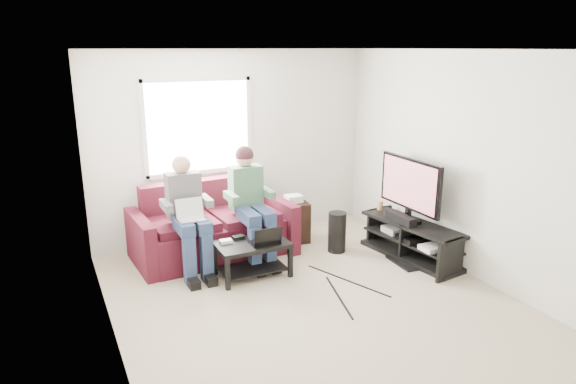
{
  "coord_description": "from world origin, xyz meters",
  "views": [
    {
      "loc": [
        -2.42,
        -4.4,
        2.62
      ],
      "look_at": [
        0.03,
        0.6,
        1.04
      ],
      "focal_mm": 32.0,
      "sensor_mm": 36.0,
      "label": 1
    }
  ],
  "objects_px": {
    "sofa": "(212,230)",
    "end_table": "(293,221)",
    "coffee_table": "(252,251)",
    "tv": "(410,186)",
    "subwoofer": "(337,232)",
    "tv_stand": "(411,242)"
  },
  "relations": [
    {
      "from": "coffee_table",
      "to": "tv",
      "type": "bearing_deg",
      "value": -8.3
    },
    {
      "from": "coffee_table",
      "to": "subwoofer",
      "type": "xyz_separation_m",
      "value": [
        1.29,
        0.21,
        -0.04
      ]
    },
    {
      "from": "coffee_table",
      "to": "subwoofer",
      "type": "relative_size",
      "value": 1.57
    },
    {
      "from": "sofa",
      "to": "coffee_table",
      "type": "xyz_separation_m",
      "value": [
        0.22,
        -0.84,
        -0.03
      ]
    },
    {
      "from": "end_table",
      "to": "tv_stand",
      "type": "bearing_deg",
      "value": -48.05
    },
    {
      "from": "tv_stand",
      "to": "subwoofer",
      "type": "distance_m",
      "value": 0.96
    },
    {
      "from": "sofa",
      "to": "subwoofer",
      "type": "bearing_deg",
      "value": -22.56
    },
    {
      "from": "tv",
      "to": "end_table",
      "type": "height_order",
      "value": "tv"
    },
    {
      "from": "sofa",
      "to": "end_table",
      "type": "distance_m",
      "value": 1.17
    },
    {
      "from": "sofa",
      "to": "coffee_table",
      "type": "distance_m",
      "value": 0.87
    },
    {
      "from": "coffee_table",
      "to": "tv_stand",
      "type": "distance_m",
      "value": 2.08
    },
    {
      "from": "tv",
      "to": "tv_stand",
      "type": "bearing_deg",
      "value": -88.53
    },
    {
      "from": "subwoofer",
      "to": "end_table",
      "type": "height_order",
      "value": "end_table"
    },
    {
      "from": "sofa",
      "to": "end_table",
      "type": "height_order",
      "value": "sofa"
    },
    {
      "from": "sofa",
      "to": "subwoofer",
      "type": "distance_m",
      "value": 1.64
    },
    {
      "from": "sofa",
      "to": "tv",
      "type": "distance_m",
      "value": 2.59
    },
    {
      "from": "tv",
      "to": "subwoofer",
      "type": "height_order",
      "value": "tv"
    },
    {
      "from": "sofa",
      "to": "end_table",
      "type": "xyz_separation_m",
      "value": [
        1.16,
        -0.03,
        -0.04
      ]
    },
    {
      "from": "coffee_table",
      "to": "tv",
      "type": "distance_m",
      "value": 2.15
    },
    {
      "from": "tv",
      "to": "end_table",
      "type": "xyz_separation_m",
      "value": [
        -1.08,
        1.11,
        -0.64
      ]
    },
    {
      "from": "sofa",
      "to": "end_table",
      "type": "bearing_deg",
      "value": -1.5
    },
    {
      "from": "tv_stand",
      "to": "subwoofer",
      "type": "bearing_deg",
      "value": 140.45
    }
  ]
}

